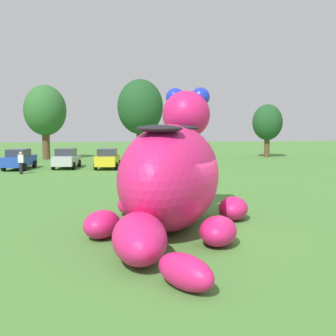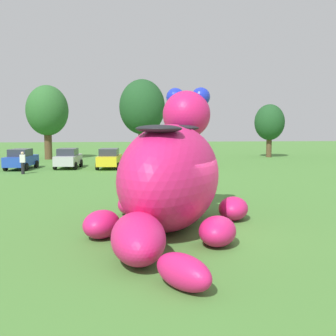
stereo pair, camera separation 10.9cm
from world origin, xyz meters
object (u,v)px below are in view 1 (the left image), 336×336
object	(u,v)px
car_silver	(66,158)
box_truck	(181,149)
car_yellow	(108,159)
car_blue	(19,159)
spectator_mid_field	(21,163)
giant_inflatable_creature	(171,175)

from	to	relation	value
car_silver	box_truck	bearing A→B (deg)	1.86
car_yellow	box_truck	xyz separation A→B (m)	(6.51, 0.95, 0.74)
car_silver	car_blue	bearing A→B (deg)	-172.51
car_yellow	spectator_mid_field	size ratio (longest dim) A/B	2.48
giant_inflatable_creature	car_yellow	xyz separation A→B (m)	(-3.01, 21.35, -1.07)
giant_inflatable_creature	car_silver	bearing A→B (deg)	106.62
giant_inflatable_creature	spectator_mid_field	distance (m)	20.21
car_blue	box_truck	distance (m)	13.94
giant_inflatable_creature	box_truck	world-z (taller)	giant_inflatable_creature
car_yellow	car_silver	bearing A→B (deg)	170.04
car_silver	spectator_mid_field	size ratio (longest dim) A/B	2.47
car_blue	spectator_mid_field	world-z (taller)	car_blue
car_yellow	giant_inflatable_creature	bearing A→B (deg)	-81.98
giant_inflatable_creature	spectator_mid_field	bearing A→B (deg)	117.79
giant_inflatable_creature	car_silver	xyz separation A→B (m)	(-6.56, 21.97, -1.07)
car_blue	car_silver	xyz separation A→B (m)	(3.84, 0.50, 0.00)
box_truck	spectator_mid_field	distance (m)	13.67
giant_inflatable_creature	car_blue	xyz separation A→B (m)	(-10.40, 21.47, -1.07)
giant_inflatable_creature	car_yellow	distance (m)	21.58
car_silver	spectator_mid_field	xyz separation A→B (m)	(-2.85, -4.12, -0.01)
box_truck	car_silver	bearing A→B (deg)	-178.14
car_blue	box_truck	xyz separation A→B (m)	(13.90, 0.83, 0.74)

